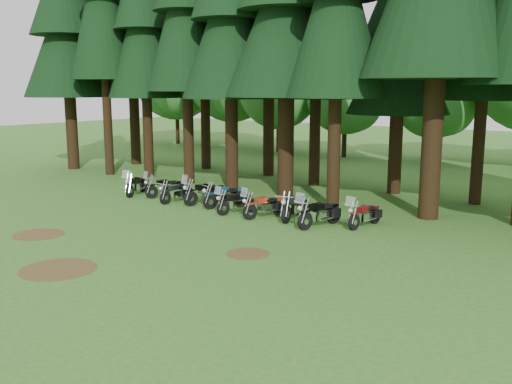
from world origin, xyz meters
TOP-DOWN VIEW (x-y plane):
  - ground at (0.00, 0.00)m, footprint 120.00×120.00m
  - pine_front_0 at (-16.20, 9.28)m, footprint 5.49×5.49m
  - pine_front_2 at (-9.78, 9.82)m, footprint 4.32×4.32m
  - pine_back_0 at (-14.68, 13.25)m, footprint 5.00×5.00m
  - pine_back_1 at (-9.26, 14.35)m, footprint 4.52×4.52m
  - pine_back_2 at (-4.38, 14.40)m, footprint 4.85×4.85m
  - pine_back_4 at (4.04, 13.25)m, footprint 4.94×4.94m
  - decid_0 at (-22.10, 25.26)m, footprint 8.00×7.78m
  - decid_1 at (-15.99, 25.76)m, footprint 7.91×7.69m
  - decid_2 at (-10.43, 24.78)m, footprint 6.72×6.53m
  - decid_3 at (-4.71, 25.13)m, footprint 6.12×5.95m
  - decid_4 at (1.58, 26.32)m, footprint 5.93×5.76m
  - dirt_patch_0 at (-3.00, -2.00)m, footprint 1.80×1.80m
  - dirt_patch_1 at (4.50, 0.50)m, footprint 1.40×1.40m
  - dirt_patch_2 at (1.00, -4.00)m, footprint 2.20×2.20m
  - motorcycle_0 at (-5.95, 5.35)m, footprint 1.04×2.09m
  - motorcycle_1 at (-4.43, 5.81)m, footprint 1.02×2.04m
  - motorcycle_2 at (-3.13, 5.22)m, footprint 0.30×2.00m
  - motorcycle_3 at (-1.78, 5.66)m, footprint 0.88×2.25m
  - motorcycle_4 at (-0.59, 5.65)m, footprint 0.89×2.09m
  - motorcycle_5 at (0.53, 4.96)m, footprint 0.71×1.99m
  - motorcycle_6 at (1.97, 4.99)m, footprint 0.93×2.07m
  - motorcycle_7 at (3.07, 5.47)m, footprint 0.57×2.28m
  - motorcycle_8 at (4.55, 4.94)m, footprint 0.79×2.27m
  - motorcycle_9 at (5.93, 5.92)m, footprint 0.54×2.08m

SIDE VIEW (x-z plane):
  - ground at x=0.00m, z-range 0.00..0.00m
  - dirt_patch_0 at x=-3.00m, z-range 0.00..0.01m
  - dirt_patch_1 at x=4.50m, z-range 0.00..0.01m
  - dirt_patch_2 at x=1.00m, z-range 0.00..0.01m
  - motorcycle_2 at x=-3.13m, z-range 0.01..0.82m
  - motorcycle_5 at x=0.53m, z-range -0.21..1.05m
  - motorcycle_9 at x=5.93m, z-range -0.22..1.09m
  - motorcycle_1 at x=-4.43m, z-range -0.22..1.11m
  - motorcycle_6 at x=1.97m, z-range -0.22..1.11m
  - motorcycle_4 at x=-0.59m, z-range 0.01..0.89m
  - motorcycle_0 at x=-5.95m, z-range -0.22..1.13m
  - motorcycle_7 at x=3.07m, z-range 0.01..0.94m
  - motorcycle_3 at x=-1.78m, z-range -0.24..1.19m
  - motorcycle_8 at x=4.55m, z-range -0.24..1.20m
  - decid_4 at x=1.58m, z-range 0.67..8.07m
  - decid_3 at x=-4.71m, z-range 0.69..8.34m
  - decid_2 at x=-10.43m, z-range 0.76..9.15m
  - decid_1 at x=-15.99m, z-range 0.89..10.77m
  - decid_0 at x=-22.10m, z-range 0.90..10.90m
  - pine_back_4 at x=4.04m, z-range 1.36..15.14m
  - pine_front_0 at x=-16.20m, z-range 1.60..17.77m
  - pine_back_1 at x=-9.26m, z-range 1.60..17.82m
  - pine_front_2 at x=-9.78m, z-range 1.60..17.82m
  - pine_back_2 at x=-4.38m, z-range 1.61..17.91m
  - pine_back_0 at x=-14.68m, z-range 1.70..18.91m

